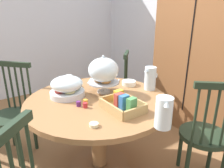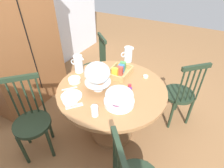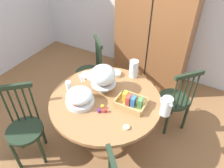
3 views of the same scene
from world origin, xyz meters
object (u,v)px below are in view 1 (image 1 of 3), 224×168
Objects in this scene: windsor_chair_far_side at (13,115)px; fruit_platter_covered at (67,87)px; china_plate_large at (105,81)px; butter_dish at (94,125)px; orange_juice_pitcher at (164,114)px; pastry_stand_with_dome at (103,71)px; windsor_chair_facing_door at (115,92)px; cereal_basket at (123,104)px; milk_pitcher at (150,79)px; drinking_glass at (69,80)px; windsor_chair_by_cabinet at (204,136)px; wooden_armoire at (203,52)px; dining_table at (98,120)px; china_plate_small at (97,79)px; cereal_bowl at (129,83)px.

fruit_platter_covered is (0.50, 0.40, 0.37)m from windsor_chair_far_side.
butter_dish is (0.71, -0.55, 0.01)m from china_plate_large.
orange_juice_pitcher reaches higher than china_plate_large.
china_plate_large is (-0.14, 0.48, -0.08)m from fruit_platter_covered.
windsor_chair_facing_door is at bearing 136.13° from pastry_stand_with_dome.
pastry_stand_with_dome reaches higher than cereal_basket.
milk_pitcher is 0.51m from cereal_basket.
windsor_chair_facing_door is 0.81m from drinking_glass.
windsor_chair_by_cabinet is 1.33m from drinking_glass.
pastry_stand_with_dome reaches higher than fruit_platter_covered.
wooden_armoire reaches higher than pastry_stand_with_dome.
china_plate_large is (-0.97, 0.19, -0.09)m from orange_juice_pitcher.
orange_juice_pitcher is 0.65× the size of cereal_basket.
windsor_chair_far_side is at bearing -125.30° from milk_pitcher.
windsor_chair_far_side reaches higher than fruit_platter_covered.
dining_table is 8.10× the size of china_plate_small.
windsor_chair_facing_door is 1.39m from butter_dish.
butter_dish is at bearing -77.85° from wooden_armoire.
drinking_glass is (-1.07, -0.17, -0.04)m from orange_juice_pitcher.
windsor_chair_by_cabinet reaches higher than orange_juice_pitcher.
milk_pitcher reaches higher than butter_dish.
pastry_stand_with_dome is 0.36m from china_plate_large.
wooden_armoire is 2.01× the size of windsor_chair_far_side.
china_plate_large is 0.38m from drinking_glass.
wooden_armoire is 8.91× the size of china_plate_large.
windsor_chair_facing_door and windsor_chair_far_side have the same top height.
drinking_glass is (-1.07, -0.72, 0.34)m from windsor_chair_by_cabinet.
cereal_basket is 0.32m from butter_dish.
windsor_chair_far_side is 1.22m from cereal_bowl.
pastry_stand_with_dome is at bearing 127.27° from dining_table.
windsor_chair_far_side is (-1.32, -1.25, 0.00)m from windsor_chair_by_cabinet.
dining_table is 5.57× the size of milk_pitcher.
china_plate_small is at bearing 172.12° from orange_juice_pitcher.
windsor_chair_far_side is 4.47× the size of milk_pitcher.
windsor_chair_facing_door is 1.15m from cereal_basket.
milk_pitcher reaches higher than dining_table.
wooden_armoire is 1.64m from drinking_glass.
windsor_chair_far_side is 1.00m from china_plate_large.
dining_table is 5.52× the size of china_plate_large.
windsor_chair_by_cabinet is 0.83m from cereal_bowl.
cereal_basket is (0.29, -1.45, -0.20)m from wooden_armoire.
windsor_chair_by_cabinet reaches higher than drinking_glass.
butter_dish is (0.28, -0.78, -0.09)m from milk_pitcher.
windsor_chair_by_cabinet is 2.83× the size of pastry_stand_with_dome.
windsor_chair_far_side is (-0.69, -0.59, -0.08)m from dining_table.
china_plate_large is at bearing -49.26° from windsor_chair_facing_door.
pastry_stand_with_dome reaches higher than orange_juice_pitcher.
china_plate_large is at bearing 168.69° from orange_juice_pitcher.
butter_dish is at bearing 17.36° from windsor_chair_far_side.
windsor_chair_by_cabinet reaches higher than cereal_basket.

